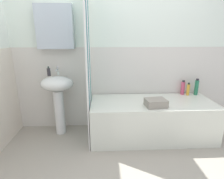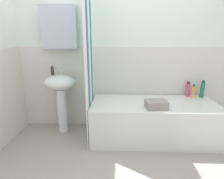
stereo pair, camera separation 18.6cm
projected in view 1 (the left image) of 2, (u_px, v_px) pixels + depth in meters
wall_back_tiled at (119, 51)px, 2.59m from camera, size 3.60×0.18×2.40m
sink at (58, 92)px, 2.48m from camera, size 0.44×0.34×0.83m
faucet at (57, 71)px, 2.48m from camera, size 0.03×0.12×0.12m
soap_dispenser at (49, 72)px, 2.43m from camera, size 0.05×0.05×0.13m
bathtub at (151, 119)px, 2.50m from camera, size 1.63×0.68×0.51m
shower_curtain at (89, 65)px, 2.25m from camera, size 0.01×0.68×2.00m
shampoo_bottle at (196, 87)px, 2.67m from camera, size 0.06×0.06×0.24m
conditioner_bottle at (188, 89)px, 2.66m from camera, size 0.04×0.04×0.19m
lotion_bottle at (183, 88)px, 2.69m from camera, size 0.05×0.05×0.21m
towel_folded at (156, 103)px, 2.24m from camera, size 0.27×0.22×0.09m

